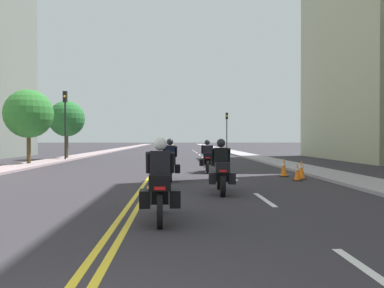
{
  "coord_description": "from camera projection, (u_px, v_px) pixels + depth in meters",
  "views": [
    {
      "loc": [
        1.04,
        -2.53,
        1.61
      ],
      "look_at": [
        1.57,
        11.28,
        1.44
      ],
      "focal_mm": 37.35,
      "sensor_mm": 36.0,
      "label": 1
    }
  ],
  "objects": [
    {
      "name": "ground_plane",
      "position": [
        168.0,
        152.0,
        50.46
      ],
      "size": [
        264.0,
        264.0,
        0.0
      ],
      "primitive_type": "plane",
      "color": "#2F2C32"
    },
    {
      "name": "sidewalk_left",
      "position": [
        107.0,
        151.0,
        50.16
      ],
      "size": [
        2.01,
        144.0,
        0.12
      ],
      "primitive_type": "cube",
      "color": "gray",
      "rests_on": "ground"
    },
    {
      "name": "sidewalk_right",
      "position": [
        229.0,
        151.0,
        50.76
      ],
      "size": [
        2.01,
        144.0,
        0.12
      ],
      "primitive_type": "cube",
      "color": "#9B979D",
      "rests_on": "ground"
    },
    {
      "name": "centreline_yellow_inner",
      "position": [
        167.0,
        152.0,
        50.46
      ],
      "size": [
        0.12,
        132.0,
        0.01
      ],
      "primitive_type": "cube",
      "color": "yellow",
      "rests_on": "ground"
    },
    {
      "name": "centreline_yellow_outer",
      "position": [
        169.0,
        152.0,
        50.47
      ],
      "size": [
        0.12,
        132.0,
        0.01
      ],
      "primitive_type": "cube",
      "color": "yellow",
      "rests_on": "ground"
    },
    {
      "name": "lane_dashes_white",
      "position": [
        206.0,
        159.0,
        31.61
      ],
      "size": [
        0.14,
        56.4,
        0.01
      ],
      "color": "silver",
      "rests_on": "ground"
    },
    {
      "name": "motorcycle_0",
      "position": [
        160.0,
        187.0,
        7.82
      ],
      "size": [
        0.77,
        2.16,
        1.65
      ],
      "rotation": [
        0.0,
        0.0,
        0.03
      ],
      "color": "black",
      "rests_on": "ground"
    },
    {
      "name": "motorcycle_1",
      "position": [
        221.0,
        172.0,
        11.84
      ],
      "size": [
        0.78,
        2.26,
        1.62
      ],
      "rotation": [
        0.0,
        0.0,
        -0.05
      ],
      "color": "black",
      "rests_on": "ground"
    },
    {
      "name": "motorcycle_2",
      "position": [
        170.0,
        164.0,
        15.51
      ],
      "size": [
        0.77,
        2.18,
        1.63
      ],
      "rotation": [
        0.0,
        0.0,
        0.03
      ],
      "color": "black",
      "rests_on": "ground"
    },
    {
      "name": "motorcycle_3",
      "position": [
        207.0,
        159.0,
        19.26
      ],
      "size": [
        0.78,
        2.2,
        1.58
      ],
      "rotation": [
        0.0,
        0.0,
        -0.05
      ],
      "color": "black",
      "rests_on": "ground"
    },
    {
      "name": "traffic_cone_0",
      "position": [
        297.0,
        172.0,
        15.39
      ],
      "size": [
        0.31,
        0.31,
        0.7
      ],
      "color": "black",
      "rests_on": "ground"
    },
    {
      "name": "traffic_cone_1",
      "position": [
        301.0,
        169.0,
        16.05
      ],
      "size": [
        0.36,
        0.36,
        0.79
      ],
      "color": "black",
      "rests_on": "ground"
    },
    {
      "name": "traffic_cone_2",
      "position": [
        284.0,
        167.0,
        17.08
      ],
      "size": [
        0.34,
        0.34,
        0.83
      ],
      "color": "black",
      "rests_on": "ground"
    },
    {
      "name": "traffic_light_near",
      "position": [
        65.0,
        113.0,
        29.28
      ],
      "size": [
        0.28,
        0.38,
        5.13
      ],
      "color": "black",
      "rests_on": "ground"
    },
    {
      "name": "traffic_light_far",
      "position": [
        227.0,
        125.0,
        48.52
      ],
      "size": [
        0.28,
        0.38,
        4.82
      ],
      "color": "black",
      "rests_on": "ground"
    },
    {
      "name": "street_tree_0",
      "position": [
        29.0,
        114.0,
        24.48
      ],
      "size": [
        2.98,
        2.98,
        4.66
      ],
      "color": "#493A21",
      "rests_on": "ground"
    },
    {
      "name": "street_tree_1",
      "position": [
        67.0,
        119.0,
        31.84
      ],
      "size": [
        2.85,
        2.85,
        4.67
      ],
      "color": "#483C25",
      "rests_on": "ground"
    }
  ]
}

